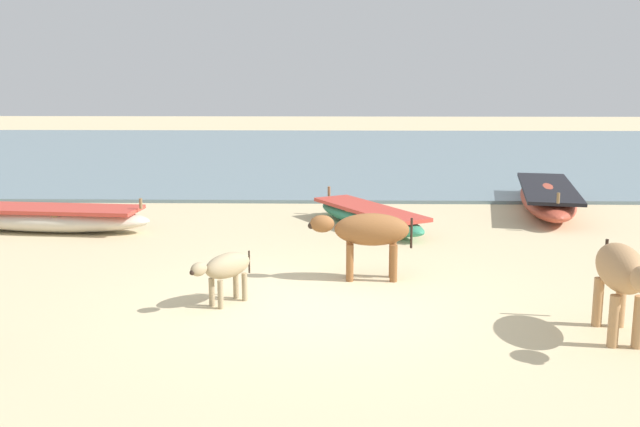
{
  "coord_description": "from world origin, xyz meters",
  "views": [
    {
      "loc": [
        0.13,
        -9.21,
        2.98
      ],
      "look_at": [
        -0.13,
        3.08,
        0.6
      ],
      "focal_mm": 41.42,
      "sensor_mm": 36.0,
      "label": 1
    }
  ],
  "objects": [
    {
      "name": "calf_far_dun",
      "position": [
        -1.28,
        -0.04,
        0.48
      ],
      "size": [
        0.78,
        0.92,
        0.67
      ],
      "rotation": [
        0.0,
        0.0,
        4.05
      ],
      "color": "tan",
      "rests_on": "ground"
    },
    {
      "name": "cow_second_adult_tan",
      "position": [
        3.34,
        -1.19,
        0.77
      ],
      "size": [
        0.58,
        1.65,
        1.07
      ],
      "rotation": [
        0.0,
        0.0,
        4.62
      ],
      "color": "tan",
      "rests_on": "ground"
    },
    {
      "name": "fishing_boat_5",
      "position": [
        0.79,
        4.76,
        0.22
      ],
      "size": [
        2.41,
        3.29,
        0.6
      ],
      "rotation": [
        0.0,
        0.0,
        2.11
      ],
      "color": "#338C66",
      "rests_on": "ground"
    },
    {
      "name": "fishing_boat_4",
      "position": [
        4.72,
        6.63,
        0.29
      ],
      "size": [
        1.99,
        4.86,
        0.74
      ],
      "rotation": [
        0.0,
        0.0,
        4.52
      ],
      "color": "#B74733",
      "rests_on": "ground"
    },
    {
      "name": "sea_water",
      "position": [
        0.0,
        17.35,
        0.04
      ],
      "size": [
        60.0,
        20.0,
        0.08
      ],
      "primitive_type": "cube",
      "color": "slate",
      "rests_on": "ground"
    },
    {
      "name": "fishing_boat_3",
      "position": [
        -5.25,
        4.31,
        0.26
      ],
      "size": [
        3.97,
        1.33,
        0.67
      ],
      "rotation": [
        0.0,
        0.0,
        6.19
      ],
      "color": "beige",
      "rests_on": "ground"
    },
    {
      "name": "cow_adult_brown",
      "position": [
        0.61,
        1.17,
        0.7
      ],
      "size": [
        1.51,
        0.45,
        0.98
      ],
      "rotation": [
        0.0,
        0.0,
        3.13
      ],
      "color": "brown",
      "rests_on": "ground"
    },
    {
      "name": "ground",
      "position": [
        0.0,
        0.0,
        0.0
      ],
      "size": [
        80.0,
        80.0,
        0.0
      ],
      "primitive_type": "plane",
      "color": "beige"
    }
  ]
}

